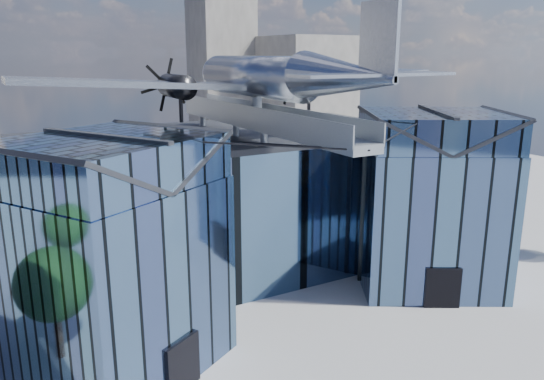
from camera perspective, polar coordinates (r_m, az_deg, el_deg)
ground_plane at (r=33.71m, az=1.72°, el=-12.69°), size 120.00×120.00×0.00m
museum at (r=36.43m, az=-2.96°, el=-1.22°), size 32.88×24.50×17.60m
bg_towers at (r=78.15m, az=-17.10°, el=9.94°), size 77.00×24.50×26.00m
tree_side_e at (r=54.92m, az=19.82°, el=1.19°), size 3.50×3.50×5.25m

